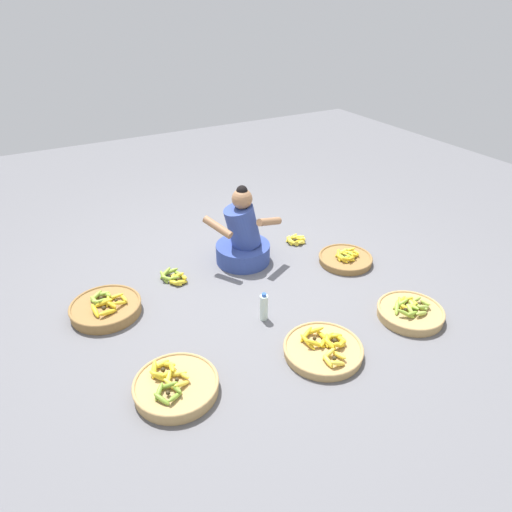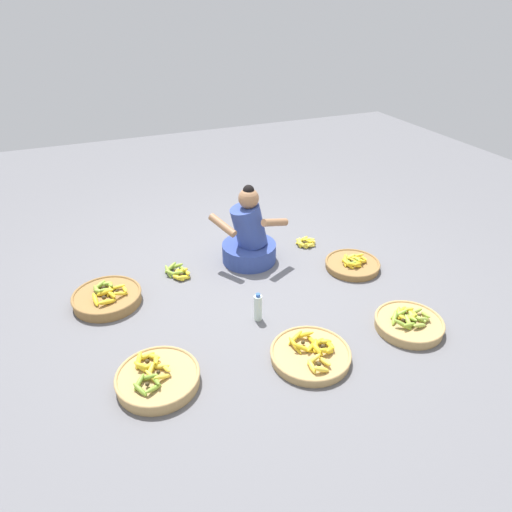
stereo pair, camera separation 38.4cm
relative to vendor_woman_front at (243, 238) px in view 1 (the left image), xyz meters
The scene contains 10 objects.
ground_plane 0.41m from the vendor_woman_front, 114.32° to the right, with size 10.00×10.00×0.00m, color slate.
vendor_woman_front is the anchor object (origin of this frame).
banana_basket_back_center 1.46m from the vendor_woman_front, 93.99° to the right, with size 0.58×0.58×0.14m.
banana_basket_near_vendor 1.01m from the vendor_woman_front, 30.71° to the right, with size 0.52×0.52×0.14m.
banana_basket_mid_right 1.64m from the vendor_woman_front, 61.83° to the right, with size 0.53×0.53×0.15m.
banana_basket_back_left 1.73m from the vendor_woman_front, 132.77° to the right, with size 0.57×0.57×0.16m.
banana_basket_back_right 1.39m from the vendor_woman_front, behind, with size 0.57×0.57×0.17m.
loose_bananas_front_right 0.74m from the vendor_woman_front, behind, with size 0.23×0.30×0.10m.
loose_bananas_near_bicycle 0.69m from the vendor_woman_front, ahead, with size 0.24×0.22×0.08m.
water_bottle 0.93m from the vendor_woman_front, 107.43° to the right, with size 0.07×0.07×0.25m.
Camera 1 is at (-1.61, -3.09, 2.30)m, focal length 32.00 mm.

